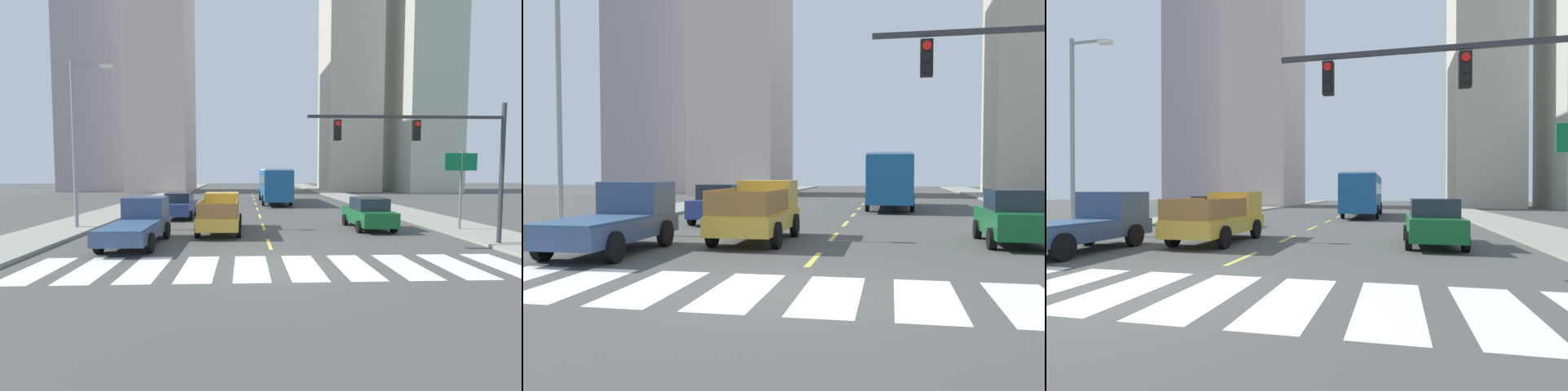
{
  "view_description": "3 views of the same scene",
  "coord_description": "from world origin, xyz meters",
  "views": [
    {
      "loc": [
        -1.07,
        -12.29,
        3.23
      ],
      "look_at": [
        0.0,
        12.46,
        1.56
      ],
      "focal_mm": 26.07,
      "sensor_mm": 36.0,
      "label": 1
    },
    {
      "loc": [
        1.94,
        -9.89,
        2.24
      ],
      "look_at": [
        -2.9,
        14.8,
        1.18
      ],
      "focal_mm": 37.68,
      "sensor_mm": 36.0,
      "label": 2
    },
    {
      "loc": [
        4.4,
        -6.81,
        1.96
      ],
      "look_at": [
        -0.79,
        16.19,
        1.74
      ],
      "focal_mm": 27.05,
      "sensor_mm": 36.0,
      "label": 3
    }
  ],
  "objects": [
    {
      "name": "ground_plane",
      "position": [
        0.0,
        0.0,
        0.0
      ],
      "size": [
        160.0,
        160.0,
        0.0
      ],
      "primitive_type": "plane",
      "color": "#494945"
    },
    {
      "name": "sidewalk_right",
      "position": [
        10.81,
        18.0,
        0.07
      ],
      "size": [
        3.46,
        110.0,
        0.15
      ],
      "primitive_type": "cube",
      "color": "gray",
      "rests_on": "ground"
    },
    {
      "name": "sidewalk_left",
      "position": [
        -10.81,
        18.0,
        0.07
      ],
      "size": [
        3.46,
        110.0,
        0.15
      ],
      "primitive_type": "cube",
      "color": "gray",
      "rests_on": "ground"
    },
    {
      "name": "crosswalk_stripe_0",
      "position": [
        -7.73,
        0.0,
        0.0
      ],
      "size": [
        1.13,
        3.39,
        0.01
      ],
      "primitive_type": "cube",
      "color": "white",
      "rests_on": "ground"
    },
    {
      "name": "crosswalk_stripe_1",
      "position": [
        -6.01,
        0.0,
        0.0
      ],
      "size": [
        1.13,
        3.39,
        0.01
      ],
      "primitive_type": "cube",
      "color": "white",
      "rests_on": "ground"
    },
    {
      "name": "crosswalk_stripe_2",
      "position": [
        -4.29,
        0.0,
        0.0
      ],
      "size": [
        1.13,
        3.39,
        0.01
      ],
      "primitive_type": "cube",
      "color": "white",
      "rests_on": "ground"
    },
    {
      "name": "crosswalk_stripe_3",
      "position": [
        -2.58,
        0.0,
        0.0
      ],
      "size": [
        1.13,
        3.39,
        0.01
      ],
      "primitive_type": "cube",
      "color": "white",
      "rests_on": "ground"
    },
    {
      "name": "crosswalk_stripe_4",
      "position": [
        -0.86,
        0.0,
        0.0
      ],
      "size": [
        1.13,
        3.39,
        0.01
      ],
      "primitive_type": "cube",
      "color": "white",
      "rests_on": "ground"
    },
    {
      "name": "crosswalk_stripe_5",
      "position": [
        0.86,
        0.0,
        0.0
      ],
      "size": [
        1.13,
        3.39,
        0.01
      ],
      "primitive_type": "cube",
      "color": "white",
      "rests_on": "ground"
    },
    {
      "name": "crosswalk_stripe_6",
      "position": [
        2.58,
        0.0,
        0.0
      ],
      "size": [
        1.13,
        3.39,
        0.01
      ],
      "primitive_type": "cube",
      "color": "white",
      "rests_on": "ground"
    },
    {
      "name": "crosswalk_stripe_7",
      "position": [
        4.29,
        0.0,
        0.0
      ],
      "size": [
        1.13,
        3.39,
        0.01
      ],
      "primitive_type": "cube",
      "color": "white",
      "rests_on": "ground"
    },
    {
      "name": "crosswalk_stripe_8",
      "position": [
        6.01,
        0.0,
        0.0
      ],
      "size": [
        1.13,
        3.39,
        0.01
      ],
      "primitive_type": "cube",
      "color": "white",
      "rests_on": "ground"
    },
    {
      "name": "crosswalk_stripe_9",
      "position": [
        7.73,
        0.0,
        0.0
      ],
      "size": [
        1.13,
        3.39,
        0.01
      ],
      "primitive_type": "cube",
      "color": "white",
      "rests_on": "ground"
    },
    {
      "name": "lane_dash_0",
      "position": [
        0.0,
        4.0,
        0.0
      ],
      "size": [
        0.16,
        2.4,
        0.01
      ],
      "primitive_type": "cube",
      "color": "#D7C64B",
      "rests_on": "ground"
    },
    {
      "name": "lane_dash_1",
      "position": [
        0.0,
        9.0,
        0.0
      ],
      "size": [
        0.16,
        2.4,
        0.01
      ],
      "primitive_type": "cube",
      "color": "#D7C64B",
      "rests_on": "ground"
    },
    {
      "name": "lane_dash_2",
      "position": [
        0.0,
        14.0,
        0.0
      ],
      "size": [
        0.16,
        2.4,
        0.01
      ],
      "primitive_type": "cube",
      "color": "#D7C64B",
      "rests_on": "ground"
    },
    {
      "name": "lane_dash_3",
      "position": [
        0.0,
        19.0,
        0.0
      ],
      "size": [
        0.16,
        2.4,
        0.01
      ],
      "primitive_type": "cube",
      "color": "#D7C64B",
      "rests_on": "ground"
    },
    {
      "name": "lane_dash_4",
      "position": [
        0.0,
        24.0,
        0.0
      ],
      "size": [
        0.16,
        2.4,
        0.01
      ],
      "primitive_type": "cube",
      "color": "#D7C64B",
      "rests_on": "ground"
    },
    {
      "name": "lane_dash_5",
      "position": [
        0.0,
        29.0,
        0.0
      ],
      "size": [
        0.16,
        2.4,
        0.01
      ],
      "primitive_type": "cube",
      "color": "#D7C64B",
      "rests_on": "ground"
    },
    {
      "name": "lane_dash_6",
      "position": [
        0.0,
        34.0,
        0.0
      ],
      "size": [
        0.16,
        2.4,
        0.01
      ],
      "primitive_type": "cube",
      "color": "#D7C64B",
      "rests_on": "ground"
    },
    {
      "name": "lane_dash_7",
      "position": [
        0.0,
        39.0,
        0.0
      ],
      "size": [
        0.16,
        2.4,
        0.01
      ],
      "primitive_type": "cube",
      "color": "#D7C64B",
      "rests_on": "ground"
    },
    {
      "name": "pickup_stakebed",
      "position": [
        -2.33,
        7.7,
        0.94
      ],
      "size": [
        2.18,
        5.2,
        1.96
      ],
      "rotation": [
        0.0,
        0.0,
        0.01
      ],
      "color": "gold",
      "rests_on": "ground"
    },
    {
      "name": "pickup_dark",
      "position": [
        -5.72,
        4.49,
        0.92
      ],
      "size": [
        2.18,
        5.2,
        1.96
      ],
      "rotation": [
        0.0,
        0.0,
        -0.04
      ],
      "color": "#34486C",
      "rests_on": "ground"
    },
    {
      "name": "city_bus",
      "position": [
        1.87,
        24.71,
        1.95
      ],
      "size": [
        2.72,
        10.8,
        3.32
      ],
      "rotation": [
        0.0,
        0.0,
        -0.01
      ],
      "color": "#1A548C",
      "rests_on": "ground"
    },
    {
      "name": "sedan_near_left",
      "position": [
        5.72,
        8.08,
        0.86
      ],
      "size": [
        2.02,
        4.4,
        1.72
      ],
      "rotation": [
        0.0,
        0.0,
        -0.03
      ],
      "color": "#135928",
      "rests_on": "ground"
    },
    {
      "name": "sedan_near_right",
      "position": [
        -5.41,
        13.28,
        0.86
      ],
      "size": [
        2.02,
        4.4,
        1.72
      ],
      "rotation": [
        0.0,
        0.0,
        0.04
      ],
      "color": "navy",
      "rests_on": "ground"
    },
    {
      "name": "traffic_signal_gantry",
      "position": [
        7.07,
        3.09,
        4.17
      ],
      "size": [
        8.29,
        0.27,
        6.0
      ],
      "color": "#2D2D33",
      "rests_on": "ground"
    },
    {
      "name": "direction_sign_green",
      "position": [
        10.16,
        6.89,
        3.03
      ],
      "size": [
        1.7,
        0.12,
        4.2
      ],
      "color": "slate",
      "rests_on": "ground"
    },
    {
      "name": "streetlight_left",
      "position": [
        -10.0,
        8.47,
        4.97
      ],
      "size": [
        2.2,
        0.28,
        9.0
      ],
      "color": "gray",
      "rests_on": "ground"
    },
    {
      "name": "tower_tall_centre",
      "position": [
        15.3,
        47.12,
        22.8
      ],
      "size": [
        7.88,
        9.14,
        45.61
      ],
      "primitive_type": "cube",
      "color": "#B2AA95",
      "rests_on": "ground"
    },
    {
      "name": "block_mid_left",
      "position": [
        -22.54,
        47.4,
        16.65
      ],
      "size": [
        11.68,
        7.77,
        33.31
      ],
      "primitive_type": "cube",
      "color": "#9C9095",
      "rests_on": "ground"
    },
    {
      "name": "block_mid_right",
      "position": [
        -13.25,
        45.67,
        17.71
      ],
      "size": [
        8.32,
        11.88,
        35.43
      ],
      "primitive_type": "cube",
      "color": "beige",
      "rests_on": "ground"
    },
    {
      "name": "block_low_left",
      "position": [
        25.67,
        44.19,
        17.97
      ],
      "size": [
        7.75,
        10.61,
        35.94
      ],
      "primitive_type": "cube",
      "color": "#AEB3A0",
      "rests_on": "ground"
    }
  ]
}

